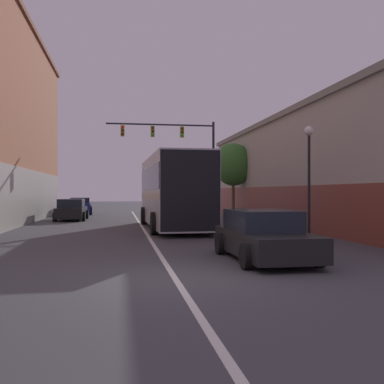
{
  "coord_description": "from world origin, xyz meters",
  "views": [
    {
      "loc": [
        -1.18,
        -9.55,
        1.87
      ],
      "look_at": [
        2.32,
        12.11,
        1.87
      ],
      "focal_mm": 42.0,
      "sensor_mm": 36.0,
      "label": 1
    }
  ],
  "objects": [
    {
      "name": "ground_plane",
      "position": [
        0.0,
        0.0,
        0.0
      ],
      "size": [
        160.0,
        160.0,
        0.0
      ],
      "primitive_type": "plane",
      "color": "#424247"
    },
    {
      "name": "lane_center_line",
      "position": [
        0.0,
        13.87,
        0.0
      ],
      "size": [
        0.14,
        39.73,
        0.01
      ],
      "color": "silver",
      "rests_on": "ground_plane"
    },
    {
      "name": "building_right_storefront",
      "position": [
        11.65,
        14.73,
        3.23
      ],
      "size": [
        8.71,
        29.59,
        6.22
      ],
      "color": "#B7B2A3",
      "rests_on": "ground_plane"
    },
    {
      "name": "bus",
      "position": [
        1.52,
        13.14,
        2.02
      ],
      "size": [
        2.97,
        10.27,
        3.62
      ],
      "rotation": [
        0.0,
        0.0,
        1.59
      ],
      "color": "#B7B7BC",
      "rests_on": "ground_plane"
    },
    {
      "name": "hatchback_foreground",
      "position": [
        2.75,
        2.32,
        0.65
      ],
      "size": [
        2.12,
        4.39,
        1.36
      ],
      "rotation": [
        0.0,
        0.0,
        1.58
      ],
      "color": "black",
      "rests_on": "ground_plane"
    },
    {
      "name": "parked_car_left_near",
      "position": [
        -4.44,
        28.81,
        0.68
      ],
      "size": [
        2.16,
        4.63,
        1.4
      ],
      "rotation": [
        0.0,
        0.0,
        1.65
      ],
      "color": "navy",
      "rests_on": "ground_plane"
    },
    {
      "name": "parked_car_left_mid",
      "position": [
        -4.34,
        21.12,
        0.67
      ],
      "size": [
        2.0,
        4.49,
        1.4
      ],
      "rotation": [
        0.0,
        0.0,
        1.57
      ],
      "color": "black",
      "rests_on": "ground_plane"
    },
    {
      "name": "traffic_signal_gantry",
      "position": [
        3.26,
        23.72,
        5.32
      ],
      "size": [
        8.1,
        0.36,
        7.18
      ],
      "color": "black",
      "rests_on": "ground_plane"
    },
    {
      "name": "street_lamp",
      "position": [
        5.84,
        6.36,
        2.73
      ],
      "size": [
        0.36,
        0.36,
        4.34
      ],
      "color": "black",
      "rests_on": "ground_plane"
    },
    {
      "name": "street_tree_near",
      "position": [
        6.76,
        21.3,
        3.8
      ],
      "size": [
        2.73,
        2.46,
        5.32
      ],
      "color": "brown",
      "rests_on": "ground_plane"
    }
  ]
}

